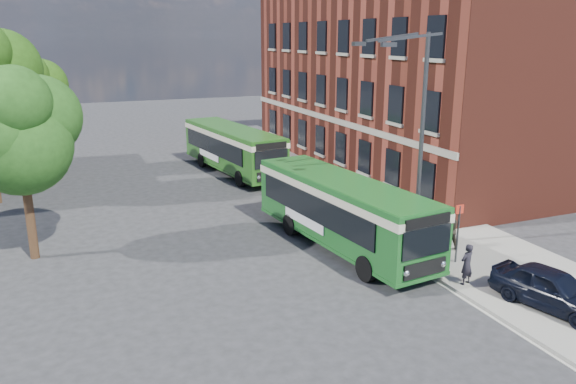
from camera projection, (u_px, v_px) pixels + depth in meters
name	position (u px, v px, depth m)	size (l,w,h in m)	color
ground	(286.00, 249.00, 24.10)	(120.00, 120.00, 0.00)	#2A2A2D
pavement	(343.00, 187.00, 33.77)	(6.00, 48.00, 0.15)	gray
kerb_line	(296.00, 193.00, 32.67)	(0.12, 48.00, 0.01)	beige
brick_office	(409.00, 64.00, 38.04)	(12.10, 26.00, 14.20)	maroon
street_lamp	(414.00, 139.00, 22.80)	(2.96, 2.38, 9.00)	#35373A
bus_stop_sign	(458.00, 230.00, 22.01)	(0.35, 0.08, 2.52)	#35373A
bus_front	(342.00, 207.00, 23.89)	(3.74, 10.70, 3.02)	#1A5B20
bus_rear	(233.00, 146.00, 37.07)	(3.98, 11.08, 3.02)	#235C19
parked_car	(552.00, 289.00, 18.46)	(1.61, 3.99, 1.36)	black
pedestrian_a	(467.00, 264.00, 20.20)	(0.56, 0.37, 1.54)	black
pedestrian_b	(449.00, 229.00, 23.56)	(0.84, 0.65, 1.72)	black
tree_left	(20.00, 130.00, 21.73)	(4.65, 4.42, 7.86)	#3D2916
tree_right	(29.00, 93.00, 35.36)	(4.68, 4.45, 7.90)	#3D2916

